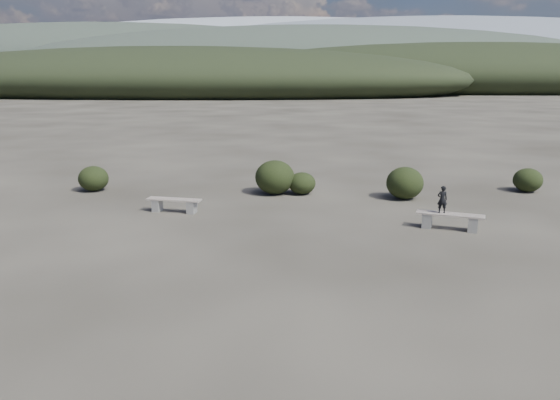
{
  "coord_description": "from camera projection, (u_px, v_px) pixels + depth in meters",
  "views": [
    {
      "loc": [
        0.13,
        -11.53,
        4.74
      ],
      "look_at": [
        -0.63,
        3.5,
        1.1
      ],
      "focal_mm": 35.0,
      "sensor_mm": 36.0,
      "label": 1
    }
  ],
  "objects": [
    {
      "name": "seated_person",
      "position": [
        442.0,
        199.0,
        16.35
      ],
      "size": [
        0.31,
        0.21,
        0.83
      ],
      "primitive_type": "imported",
      "rotation": [
        0.0,
        0.0,
        3.19
      ],
      "color": "black",
      "rests_on": "bench_right"
    },
    {
      "name": "ground",
      "position": [
        300.0,
        284.0,
        12.31
      ],
      "size": [
        1200.0,
        1200.0,
        0.0
      ],
      "primitive_type": "plane",
      "color": "#2C2822",
      "rests_on": "ground"
    },
    {
      "name": "bench_left",
      "position": [
        174.0,
        204.0,
        18.39
      ],
      "size": [
        1.9,
        0.69,
        0.47
      ],
      "rotation": [
        0.0,
        0.0,
        -0.17
      ],
      "color": "slate",
      "rests_on": "ground"
    },
    {
      "name": "shrub_e",
      "position": [
        528.0,
        180.0,
        21.44
      ],
      "size": [
        1.12,
        1.12,
        0.93
      ],
      "primitive_type": "ellipsoid",
      "color": "black",
      "rests_on": "ground"
    },
    {
      "name": "mountain_ridges",
      "position": [
        296.0,
        58.0,
        339.29
      ],
      "size": [
        500.0,
        400.0,
        56.0
      ],
      "color": "black",
      "rests_on": "ground"
    },
    {
      "name": "shrub_d",
      "position": [
        405.0,
        183.0,
        20.22
      ],
      "size": [
        1.37,
        1.37,
        1.2
      ],
      "primitive_type": "ellipsoid",
      "color": "black",
      "rests_on": "ground"
    },
    {
      "name": "bench_right",
      "position": [
        450.0,
        220.0,
        16.41
      ],
      "size": [
        2.02,
        0.98,
        0.5
      ],
      "rotation": [
        0.0,
        0.0,
        -0.3
      ],
      "color": "slate",
      "rests_on": "ground"
    },
    {
      "name": "shrub_b",
      "position": [
        275.0,
        177.0,
        21.03
      ],
      "size": [
        1.53,
        1.53,
        1.31
      ],
      "primitive_type": "ellipsoid",
      "color": "black",
      "rests_on": "ground"
    },
    {
      "name": "shrub_f",
      "position": [
        93.0,
        179.0,
        21.58
      ],
      "size": [
        1.17,
        1.17,
        0.99
      ],
      "primitive_type": "ellipsoid",
      "color": "black",
      "rests_on": "ground"
    },
    {
      "name": "shrub_c",
      "position": [
        302.0,
        183.0,
        21.04
      ],
      "size": [
        1.06,
        1.06,
        0.85
      ],
      "primitive_type": "ellipsoid",
      "color": "black",
      "rests_on": "ground"
    }
  ]
}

